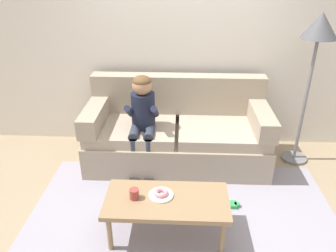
% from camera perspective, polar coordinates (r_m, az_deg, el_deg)
% --- Properties ---
extents(ground, '(10.00, 10.00, 0.00)m').
position_cam_1_polar(ground, '(3.35, 2.55, -13.56)').
color(ground, '#9E896B').
extents(wall_back, '(8.00, 0.10, 2.80)m').
position_cam_1_polar(wall_back, '(4.03, 3.08, 15.75)').
color(wall_back, silver).
rests_on(wall_back, ground).
extents(area_rug, '(2.89, 1.93, 0.01)m').
position_cam_1_polar(area_rug, '(3.16, 2.53, -16.41)').
color(area_rug, '#9993A3').
rests_on(area_rug, ground).
extents(couch, '(2.06, 0.90, 0.97)m').
position_cam_1_polar(couch, '(3.86, 1.59, -1.35)').
color(couch, tan).
rests_on(couch, ground).
extents(coffee_table, '(1.04, 0.50, 0.39)m').
position_cam_1_polar(coffee_table, '(2.83, -0.21, -13.21)').
color(coffee_table, '#937551').
rests_on(coffee_table, ground).
extents(person_child, '(0.34, 0.58, 1.10)m').
position_cam_1_polar(person_child, '(3.56, -4.45, 1.78)').
color(person_child, '#1E2338').
rests_on(person_child, ground).
extents(plate, '(0.21, 0.21, 0.01)m').
position_cam_1_polar(plate, '(2.83, -1.22, -11.88)').
color(plate, white).
rests_on(plate, coffee_table).
extents(donut, '(0.15, 0.15, 0.04)m').
position_cam_1_polar(donut, '(2.81, -1.23, -11.48)').
color(donut, pink).
rests_on(donut, plate).
extents(mug, '(0.08, 0.08, 0.09)m').
position_cam_1_polar(mug, '(2.79, -5.87, -11.63)').
color(mug, '#993D38').
rests_on(mug, coffee_table).
extents(toy_controller, '(0.23, 0.09, 0.05)m').
position_cam_1_polar(toy_controller, '(3.36, 10.41, -13.35)').
color(toy_controller, '#339E56').
rests_on(toy_controller, ground).
extents(floor_lamp, '(0.37, 0.37, 1.72)m').
position_cam_1_polar(floor_lamp, '(3.80, 24.54, 13.44)').
color(floor_lamp, slate).
rests_on(floor_lamp, ground).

